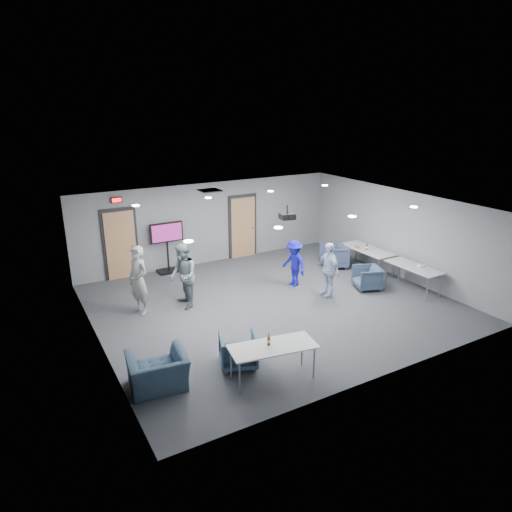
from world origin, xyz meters
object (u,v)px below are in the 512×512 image
chair_front_a (238,350)px  chair_front_b (158,372)px  person_d (294,263)px  bottle_front (269,341)px  projector (287,216)px  table_right_a (367,250)px  tv_stand (167,244)px  person_c (328,270)px  person_a (138,280)px  table_front_left (273,348)px  table_right_b (414,268)px  person_b (183,276)px  bottle_right (367,247)px  chair_right_b (367,278)px  chair_right_a (334,256)px

chair_front_a → chair_front_b: 1.69m
person_d → bottle_front: (-3.13, -3.76, 0.13)m
chair_front_b → projector: size_ratio=2.54×
table_right_a → tv_stand: 6.37m
person_c → tv_stand: bearing=-139.4°
person_a → table_front_left: person_a is taller
table_right_b → bottle_front: 6.15m
person_b → tv_stand: person_b is taller
person_c → projector: projector is taller
bottle_right → person_c: bearing=-157.8°
person_d → tv_stand: (-2.85, 2.91, 0.23)m
chair_front_a → table_right_b: size_ratio=0.46×
person_b → chair_right_b: bearing=79.2°
person_d → chair_right_b: person_d is taller
chair_right_b → projector: projector is taller
person_b → projector: projector is taller
person_c → chair_right_a: person_c is taller
person_c → tv_stand: tv_stand is taller
table_right_a → tv_stand: bearing=61.7°
person_c → table_front_left: (-3.49, -2.73, -0.09)m
table_right_a → table_front_left: bearing=122.5°
table_front_left → bottle_right: bottle_right is taller
person_d → bottle_front: size_ratio=5.44×
person_a → bottle_front: size_ratio=7.00×
person_a → person_b: (1.11, -0.22, -0.02)m
projector → chair_right_a: bearing=39.7°
chair_right_b → bottle_front: (-4.85, -2.49, 0.49)m
bottle_right → bottle_front: bearing=-148.2°
person_c → table_right_a: (2.36, 0.99, -0.09)m
chair_right_b → table_front_left: table_front_left is taller
person_c → table_front_left: size_ratio=0.87×
chair_right_a → bottle_front: bearing=-26.8°
chair_front_a → table_front_left: size_ratio=0.43×
person_d → table_right_a: person_d is taller
table_right_b → projector: bearing=73.1°
chair_right_a → table_front_left: 6.84m
chair_front_a → chair_front_b: chair_front_b is taller
chair_right_a → bottle_right: (0.59, -0.86, 0.45)m
chair_front_b → bottle_right: bearing=-153.0°
person_d → table_front_left: 4.92m
table_right_b → bottle_right: (-0.12, 1.82, 0.15)m
bottle_right → projector: (-3.51, -0.72, 1.58)m
person_c → bottle_front: (-3.53, -2.67, 0.05)m
person_d → chair_front_a: 4.61m
chair_right_b → bottle_right: bottle_right is taller
person_a → bottle_right: size_ratio=6.73×
chair_right_b → chair_front_a: (-5.15, -1.78, 0.01)m
person_b → chair_front_a: size_ratio=2.30×
chair_front_b → bottle_front: bottle_front is taller
person_a → table_right_a: person_a is taller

